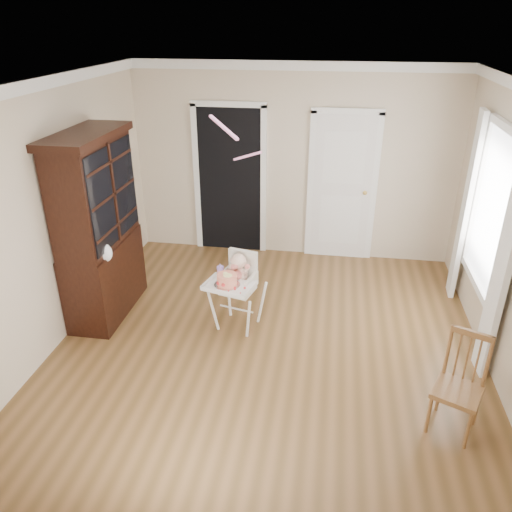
% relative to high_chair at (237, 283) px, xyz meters
% --- Properties ---
extents(floor, '(5.00, 5.00, 0.00)m').
position_rel_high_chair_xyz_m(floor, '(0.39, -0.41, -0.56)').
color(floor, brown).
rests_on(floor, ground).
extents(ceiling, '(5.00, 5.00, 0.00)m').
position_rel_high_chair_xyz_m(ceiling, '(0.39, -0.41, 2.14)').
color(ceiling, white).
rests_on(ceiling, wall_back).
extents(wall_back, '(4.50, 0.00, 4.50)m').
position_rel_high_chair_xyz_m(wall_back, '(0.39, 2.09, 0.79)').
color(wall_back, beige).
rests_on(wall_back, floor).
extents(wall_left, '(0.00, 5.00, 5.00)m').
position_rel_high_chair_xyz_m(wall_left, '(-1.86, -0.41, 0.79)').
color(wall_left, beige).
rests_on(wall_left, floor).
extents(crown_molding, '(4.50, 5.00, 0.12)m').
position_rel_high_chair_xyz_m(crown_molding, '(0.39, -0.41, 2.08)').
color(crown_molding, white).
rests_on(crown_molding, ceiling).
extents(doorway, '(1.06, 0.05, 2.22)m').
position_rel_high_chair_xyz_m(doorway, '(-0.51, 2.08, 0.55)').
color(doorway, black).
rests_on(doorway, wall_back).
extents(closet_door, '(0.96, 0.09, 2.13)m').
position_rel_high_chair_xyz_m(closet_door, '(1.09, 2.07, 0.46)').
color(closet_door, white).
rests_on(closet_door, wall_back).
extents(window_right, '(0.13, 1.84, 2.30)m').
position_rel_high_chair_xyz_m(window_right, '(2.57, 0.39, 0.72)').
color(window_right, white).
rests_on(window_right, wall_right).
extents(high_chair, '(0.65, 0.75, 0.91)m').
position_rel_high_chair_xyz_m(high_chair, '(0.00, 0.00, 0.00)').
color(high_chair, white).
rests_on(high_chair, floor).
extents(baby, '(0.26, 0.23, 0.40)m').
position_rel_high_chair_xyz_m(baby, '(0.01, 0.02, 0.13)').
color(baby, beige).
rests_on(baby, high_chair).
extents(cake, '(0.28, 0.28, 0.13)m').
position_rel_high_chair_xyz_m(cake, '(-0.07, -0.19, 0.13)').
color(cake, silver).
rests_on(cake, high_chair).
extents(sippy_cup, '(0.08, 0.08, 0.19)m').
position_rel_high_chair_xyz_m(sippy_cup, '(-0.17, -0.06, 0.15)').
color(sippy_cup, pink).
rests_on(sippy_cup, high_chair).
extents(china_cabinet, '(0.57, 1.27, 2.14)m').
position_rel_high_chair_xyz_m(china_cabinet, '(-1.59, 0.09, 0.51)').
color(china_cabinet, black).
rests_on(china_cabinet, floor).
extents(dining_chair, '(0.49, 0.49, 0.91)m').
position_rel_high_chair_xyz_m(dining_chair, '(2.12, -1.23, -0.14)').
color(dining_chair, brown).
rests_on(dining_chair, floor).
extents(streamer, '(0.35, 0.38, 0.15)m').
position_rel_high_chair_xyz_m(streamer, '(-0.04, -0.31, 1.75)').
color(streamer, '#FF93C9').
rests_on(streamer, ceiling).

